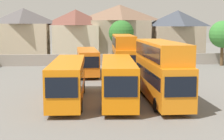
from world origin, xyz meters
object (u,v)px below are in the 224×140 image
Objects in this scene: bus_2 at (118,78)px; bus_3 at (161,68)px; house_terrace_far_right at (177,34)px; bus_1 at (68,78)px; house_terrace_right at (120,32)px; tree_behind_wall at (223,34)px; bus_5 at (123,52)px; house_terrace_left at (24,34)px; tree_right_of_lot at (121,33)px; bus_4 at (87,60)px; house_terrace_centre at (76,34)px.

bus_3 is at bearing 94.26° from bus_2.
bus_1 is at bearing -119.09° from house_terrace_far_right.
tree_behind_wall is (15.13, -11.02, -0.22)m from house_terrace_right.
bus_5 is 1.25× the size of house_terrace_far_right.
house_terrace_right reaches higher than house_terrace_left.
house_terrace_far_right is at bearing 160.60° from bus_2.
bus_1 is 1.26× the size of house_terrace_left.
house_terrace_right is 1.57× the size of tree_right_of_lot.
house_terrace_left is 1.01× the size of house_terrace_far_right.
house_terrace_far_right is at bearing 112.38° from tree_behind_wall.
bus_3 is 28.30m from tree_right_of_lot.
tree_behind_wall is (32.42, -10.17, 0.15)m from house_terrace_left.
tree_behind_wall reaches higher than bus_1.
house_terrace_left is (-13.44, 33.92, 2.75)m from bus_2.
bus_1 is 1.16× the size of bus_4.
tree_right_of_lot is at bearing -179.49° from bus_3.
bus_4 is 18.59m from house_terrace_centre.
bus_5 is 1.03× the size of house_terrace_right.
bus_1 is 1.05× the size of house_terrace_right.
bus_1 is 7.94m from bus_3.
house_terrace_far_right is at bearing 162.23° from bus_3.
house_terrace_left is (-11.07, 18.11, 2.90)m from bus_4.
bus_2 is 37.36m from house_terrace_far_right.
house_terrace_centre reaches higher than bus_5.
bus_3 is 34.80m from house_terrace_right.
bus_2 is at bearing -96.92° from tree_right_of_lot.
bus_3 is at bearing -63.19° from house_terrace_left.
house_terrace_centre is (9.21, 0.18, -0.10)m from house_terrace_left.
tree_right_of_lot is (3.43, 28.25, 3.04)m from bus_2.
bus_2 is 15.99m from bus_4.
bus_4 is at bearing -167.72° from bus_2.
bus_5 is 24.09m from house_terrace_left.
bus_2 is at bearing -5.49° from bus_5.
bus_5 is at bearing -154.50° from tree_behind_wall.
house_terrace_left is at bearing 161.41° from tree_right_of_lot.
house_terrace_left is at bearing -154.64° from bus_2.
house_terrace_left reaches higher than house_terrace_centre.
house_terrace_right is at bearing 4.71° from house_terrace_centre.
tree_right_of_lot is (-11.22, -6.02, 0.43)m from house_terrace_far_right.
tree_behind_wall is at bearing -24.03° from house_terrace_centre.
bus_1 is 35.44m from house_terrace_right.
house_terrace_far_right reaches higher than bus_3.
tree_behind_wall is at bearing -16.14° from tree_right_of_lot.
bus_1 is 29.04m from tree_right_of_lot.
bus_4 is at bearing -87.11° from bus_5.
house_terrace_far_right is (10.79, -0.49, -0.50)m from house_terrace_right.
bus_4 is at bearing -132.68° from house_terrace_far_right.
house_terrace_centre is 9.64m from tree_right_of_lot.
tree_behind_wall is (18.98, 23.75, 2.90)m from bus_2.
bus_3 is at bearing 89.05° from bus_1.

